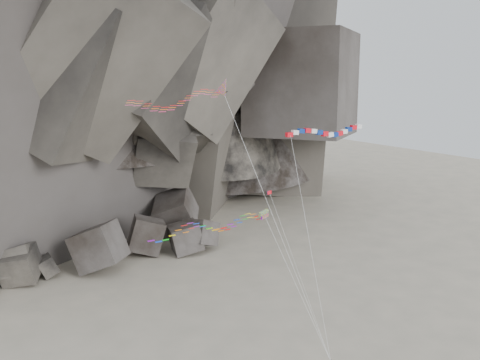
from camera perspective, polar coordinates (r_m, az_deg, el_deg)
ground at (r=67.24m, az=4.85°, el=-15.66°), size 260.00×260.00×0.00m
headland at (r=121.01m, az=-18.60°, el=16.75°), size 110.00×70.00×84.00m
boulder_field at (r=89.37m, az=-14.52°, el=-6.98°), size 47.43×18.44×9.38m
delta_kite at (r=51.92m, az=-7.20°, el=8.46°), size 16.07×11.85×28.39m
banner_kite at (r=69.24m, az=9.17°, el=5.05°), size 18.64×15.11×21.86m
parafoil_kite at (r=58.78m, az=-3.68°, el=-4.96°), size 15.66×13.73×13.01m
pennant_kite at (r=58.31m, az=4.13°, el=-4.12°), size 0.62×9.92×16.03m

